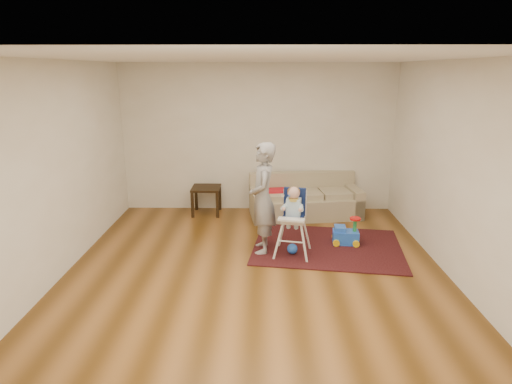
{
  "coord_description": "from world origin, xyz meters",
  "views": [
    {
      "loc": [
        0.08,
        -5.09,
        2.58
      ],
      "look_at": [
        0.0,
        0.4,
        1.0
      ],
      "focal_mm": 30.0,
      "sensor_mm": 36.0,
      "label": 1
    }
  ],
  "objects_px": {
    "side_table": "(206,200)",
    "high_chair": "(293,222)",
    "ride_on_toy": "(346,230)",
    "adult": "(263,199)",
    "sofa": "(305,196)",
    "toy_ball": "(292,249)"
  },
  "relations": [
    {
      "from": "toy_ball",
      "to": "high_chair",
      "type": "distance_m",
      "value": 0.4
    },
    {
      "from": "adult",
      "to": "sofa",
      "type": "bearing_deg",
      "value": 151.23
    },
    {
      "from": "side_table",
      "to": "high_chair",
      "type": "relative_size",
      "value": 0.5
    },
    {
      "from": "sofa",
      "to": "high_chair",
      "type": "height_order",
      "value": "high_chair"
    },
    {
      "from": "sofa",
      "to": "toy_ball",
      "type": "xyz_separation_m",
      "value": [
        -0.34,
        -1.7,
        -0.29
      ]
    },
    {
      "from": "sofa",
      "to": "ride_on_toy",
      "type": "height_order",
      "value": "sofa"
    },
    {
      "from": "sofa",
      "to": "high_chair",
      "type": "relative_size",
      "value": 2.0
    },
    {
      "from": "ride_on_toy",
      "to": "toy_ball",
      "type": "bearing_deg",
      "value": -149.47
    },
    {
      "from": "ride_on_toy",
      "to": "adult",
      "type": "distance_m",
      "value": 1.42
    },
    {
      "from": "sofa",
      "to": "toy_ball",
      "type": "distance_m",
      "value": 1.76
    },
    {
      "from": "ride_on_toy",
      "to": "high_chair",
      "type": "distance_m",
      "value": 0.96
    },
    {
      "from": "high_chair",
      "to": "toy_ball",
      "type": "bearing_deg",
      "value": -87.88
    },
    {
      "from": "high_chair",
      "to": "adult",
      "type": "relative_size",
      "value": 0.64
    },
    {
      "from": "sofa",
      "to": "side_table",
      "type": "distance_m",
      "value": 1.82
    },
    {
      "from": "side_table",
      "to": "toy_ball",
      "type": "relative_size",
      "value": 3.36
    },
    {
      "from": "side_table",
      "to": "ride_on_toy",
      "type": "height_order",
      "value": "side_table"
    },
    {
      "from": "side_table",
      "to": "toy_ball",
      "type": "distance_m",
      "value": 2.34
    },
    {
      "from": "high_chair",
      "to": "adult",
      "type": "bearing_deg",
      "value": 174.94
    },
    {
      "from": "adult",
      "to": "ride_on_toy",
      "type": "bearing_deg",
      "value": 99.22
    },
    {
      "from": "high_chair",
      "to": "side_table",
      "type": "bearing_deg",
      "value": 140.21
    },
    {
      "from": "ride_on_toy",
      "to": "sofa",
      "type": "bearing_deg",
      "value": 115.9
    },
    {
      "from": "toy_ball",
      "to": "adult",
      "type": "distance_m",
      "value": 0.84
    }
  ]
}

